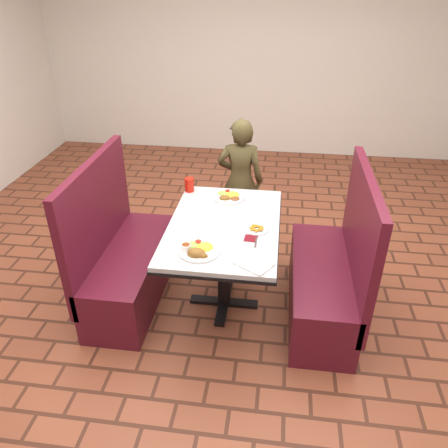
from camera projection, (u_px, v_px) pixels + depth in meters
The scene contains 15 objects.
room at pixel (224, 56), 2.59m from camera, with size 7.00×7.04×2.82m.
dining_table at pixel (224, 235), 3.23m from camera, with size 0.81×1.21×0.75m.
booth_bench_left at pixel (125, 263), 3.49m from camera, with size 0.47×1.20×1.17m.
booth_bench_right at pixel (328, 279), 3.30m from camera, with size 0.47×1.20×1.17m.
diner_person at pixel (240, 181), 4.17m from camera, with size 0.44×0.29×1.21m, color brown.
near_dinner_plate at pixel (198, 248), 2.85m from camera, with size 0.27×0.27×0.08m.
far_dinner_plate at pixel (229, 195), 3.53m from camera, with size 0.26×0.26×0.07m.
plantain_plate at pixel (256, 229), 3.10m from camera, with size 0.17×0.17×0.03m.
maroon_napkin at pixel (251, 238), 3.01m from camera, with size 0.09×0.09×0.00m, color #5C0D15.
spoon_utensil at pixel (256, 243), 2.95m from camera, with size 0.01×0.13×0.00m, color silver.
red_tumbler at pixel (189, 185), 3.62m from camera, with size 0.08×0.08×0.12m, color red.
paper_napkin at pixel (254, 263), 2.74m from camera, with size 0.22×0.16×0.01m, color white.
knife_utensil at pixel (212, 248), 2.89m from camera, with size 0.01×0.15×0.00m, color silver.
fork_utensil at pixel (201, 248), 2.89m from camera, with size 0.01×0.14×0.00m, color silver.
lettuce_shreds at pixel (230, 220), 3.23m from camera, with size 0.28×0.32×0.00m, color #89C44E, non-canonical shape.
Camera 1 is at (0.37, -2.72, 2.36)m, focal length 35.00 mm.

